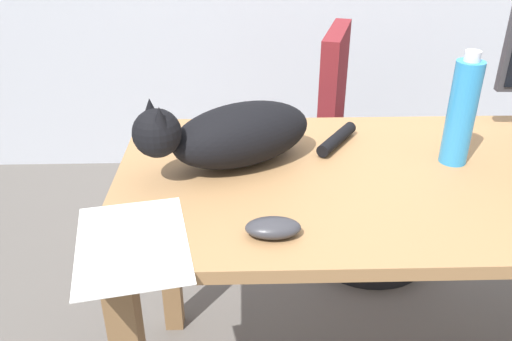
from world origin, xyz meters
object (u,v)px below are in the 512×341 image
at_px(cat, 234,134).
at_px(computer_mouse, 273,228).
at_px(office_chair, 363,167).
at_px(water_bottle, 462,112).

xyz_separation_m(cat, computer_mouse, (0.08, -0.31, -0.06)).
height_order(office_chair, cat, cat).
bearing_deg(cat, computer_mouse, -75.77).
relative_size(office_chair, water_bottle, 3.29).
distance_m(office_chair, water_bottle, 0.81).
xyz_separation_m(office_chair, cat, (-0.49, -0.64, 0.44)).
distance_m(office_chair, computer_mouse, 1.10).
distance_m(office_chair, cat, 0.92).
height_order(office_chair, computer_mouse, office_chair).
xyz_separation_m(computer_mouse, water_bottle, (0.46, 0.31, 0.11)).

